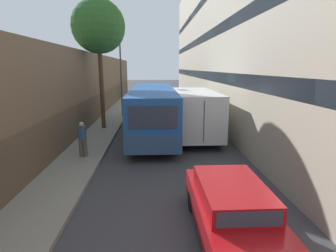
% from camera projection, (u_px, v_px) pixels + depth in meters
% --- Properties ---
extents(ground_plane, '(150.00, 150.00, 0.00)m').
position_uv_depth(ground_plane, '(165.00, 138.00, 15.89)').
color(ground_plane, '#38383D').
extents(sidewalk_left, '(2.04, 60.00, 0.16)m').
position_uv_depth(sidewalk_left, '(97.00, 137.00, 15.66)').
color(sidewalk_left, gray).
rests_on(sidewalk_left, ground_plane).
extents(building_left_shopfront, '(2.40, 60.00, 5.23)m').
position_uv_depth(building_left_shopfront, '(57.00, 99.00, 15.04)').
color(building_left_shopfront, brown).
rests_on(building_left_shopfront, ground_plane).
extents(building_right_apartment, '(2.40, 60.00, 14.07)m').
position_uv_depth(building_right_apartment, '(251.00, 15.00, 14.61)').
color(building_right_apartment, '#A89E89').
rests_on(building_right_apartment, ground_plane).
extents(car_hatchback, '(1.76, 4.41, 1.42)m').
position_uv_depth(car_hatchback, '(232.00, 211.00, 6.43)').
color(car_hatchback, '#9E0F14').
rests_on(car_hatchback, ground_plane).
extents(bus, '(2.58, 10.59, 2.90)m').
position_uv_depth(bus, '(153.00, 110.00, 16.36)').
color(bus, '#1E519E').
rests_on(bus, ground_plane).
extents(box_truck, '(2.41, 8.51, 2.80)m').
position_uv_depth(box_truck, '(192.00, 110.00, 16.59)').
color(box_truck, silver).
rests_on(box_truck, ground_plane).
extents(pedestrian, '(0.38, 0.36, 1.62)m').
position_uv_depth(pedestrian, '(82.00, 138.00, 11.92)').
color(pedestrian, brown).
rests_on(pedestrian, sidewalk_left).
extents(street_lamp, '(0.36, 0.80, 6.64)m').
position_uv_depth(street_lamp, '(120.00, 60.00, 21.05)').
color(street_lamp, '#38383D').
rests_on(street_lamp, sidewalk_left).
extents(street_tree_left, '(3.35, 3.35, 8.21)m').
position_uv_depth(street_tree_left, '(98.00, 27.00, 16.42)').
color(street_tree_left, '#4C3823').
rests_on(street_tree_left, sidewalk_left).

